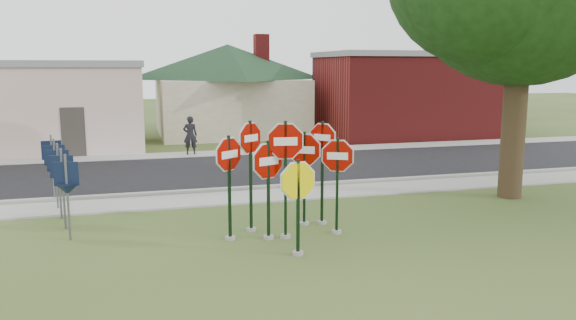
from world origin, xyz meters
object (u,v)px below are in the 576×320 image
object	(u,v)px
stop_sign_yellow	(298,195)
stop_sign_left	(268,176)
stop_sign_center	(285,161)
pedestrian	(190,135)

from	to	relation	value
stop_sign_yellow	stop_sign_left	xyz separation A→B (m)	(-0.34, 1.25, 0.20)
stop_sign_yellow	stop_sign_left	world-z (taller)	stop_sign_left
stop_sign_yellow	stop_sign_left	distance (m)	1.30
stop_sign_left	stop_sign_center	bearing A→B (deg)	-4.98
stop_sign_center	stop_sign_yellow	distance (m)	1.32
stop_sign_center	stop_sign_left	size ratio (longest dim) A/B	1.18
stop_sign_center	stop_sign_yellow	bearing A→B (deg)	-92.81
stop_sign_yellow	pedestrian	xyz separation A→B (m)	(-0.80, 14.12, -0.38)
stop_sign_center	pedestrian	distance (m)	12.97
stop_sign_center	pedestrian	size ratio (longest dim) A/B	1.67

